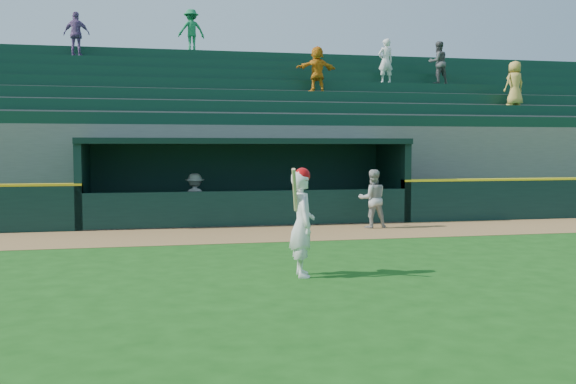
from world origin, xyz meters
name	(u,v)px	position (x,y,z in m)	size (l,w,h in m)	color
ground	(306,270)	(0.00, 0.00, 0.00)	(120.00, 120.00, 0.00)	#184D13
warning_track	(261,234)	(0.00, 4.90, 0.01)	(40.00, 3.00, 0.01)	olive
dugout_player_front	(372,199)	(3.18, 5.46, 0.80)	(0.78, 0.61, 1.60)	#AAAAA5
dugout_player_inside	(195,199)	(-1.49, 7.46, 0.73)	(0.94, 0.54, 1.46)	#9C9C97
dugout	(244,176)	(0.00, 8.00, 1.36)	(9.40, 2.80, 2.46)	slate
stands	(225,142)	(-0.03, 12.57, 2.40)	(34.50, 6.25, 7.61)	slate
batter_at_plate	(302,222)	(-0.20, -0.51, 0.93)	(0.52, 0.81, 1.88)	white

